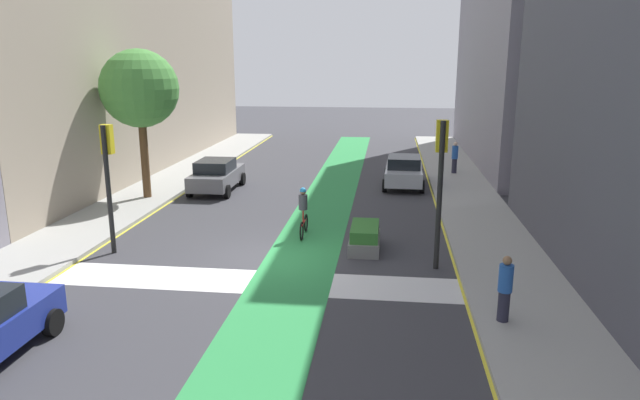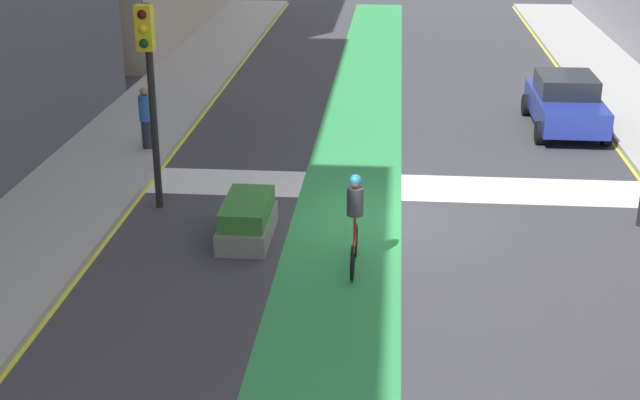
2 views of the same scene
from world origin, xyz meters
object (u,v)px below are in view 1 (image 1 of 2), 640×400
Objects in this scene: traffic_signal_near_left at (108,164)px; pedestrian_sidewalk_right_b at (455,157)px; car_silver_right_far at (404,171)px; street_tree_near at (140,89)px; pedestrian_sidewalk_right_a at (505,288)px; car_grey_left_far at (217,175)px; traffic_signal_near_right at (441,167)px; median_planter at (365,238)px; cyclist_in_lane at (303,211)px.

pedestrian_sidewalk_right_b is at bearing 48.79° from traffic_signal_near_left.
car_silver_right_far is at bearing 49.12° from traffic_signal_near_left.
pedestrian_sidewalk_right_a is at bearing -39.04° from street_tree_near.
car_grey_left_far is 2.55× the size of pedestrian_sidewalk_right_a.
traffic_signal_near_right is at bearing -1.09° from traffic_signal_near_left.
pedestrian_sidewalk_right_b is at bearing 87.52° from pedestrian_sidewalk_right_a.
car_grey_left_far reaches higher than median_planter.
cyclist_in_lane is (6.05, 2.42, -2.02)m from traffic_signal_near_left.
median_planter is at bearing -29.60° from street_tree_near.
street_tree_near is at bearing 150.40° from median_planter.
car_grey_left_far is 13.10m from pedestrian_sidewalk_right_b.
traffic_signal_near_left reaches higher than car_silver_right_far.
cyclist_in_lane is 10.08m from street_tree_near.
pedestrian_sidewalk_right_a is (5.86, -6.55, 0.02)m from cyclist_in_lane.
car_grey_left_far is 11.03m from median_planter.
pedestrian_sidewalk_right_a is 0.95× the size of pedestrian_sidewalk_right_b.
car_grey_left_far is 2.02× the size of median_planter.
pedestrian_sidewalk_right_a is (11.18, -13.37, 0.19)m from car_grey_left_far.
car_silver_right_far is at bearing 93.70° from traffic_signal_near_right.
pedestrian_sidewalk_right_b is at bearing 61.15° from cyclist_in_lane.
street_tree_near reaches higher than pedestrian_sidewalk_right_a.
traffic_signal_near_right is 15.02m from pedestrian_sidewalk_right_b.
traffic_signal_near_right is at bearing 108.26° from pedestrian_sidewalk_right_a.
street_tree_near is (-1.92, 7.08, 2.03)m from traffic_signal_near_left.
street_tree_near reaches higher than car_silver_right_far.
median_planter is (10.24, -5.82, -4.62)m from street_tree_near.
car_silver_right_far is 2.29× the size of cyclist_in_lane.
pedestrian_sidewalk_right_a is at bearing -82.49° from car_silver_right_far.
street_tree_near is at bearing -159.88° from car_silver_right_far.
car_silver_right_far is 9.38m from car_grey_left_far.
traffic_signal_near_left is at bearing 178.91° from traffic_signal_near_right.
median_planter is (-1.53, -10.13, -0.40)m from car_silver_right_far.
cyclist_in_lane reaches higher than car_silver_right_far.
car_silver_right_far is at bearing 13.27° from car_grey_left_far.
car_grey_left_far is at bearing -156.21° from pedestrian_sidewalk_right_b.
traffic_signal_near_left is 2.30× the size of cyclist_in_lane.
street_tree_near reaches higher than traffic_signal_near_right.
pedestrian_sidewalk_right_a is at bearing -50.09° from car_grey_left_far.
car_silver_right_far is 4.24m from pedestrian_sidewalk_right_b.
traffic_signal_near_left is 0.64× the size of street_tree_near.
car_grey_left_far is at bearing 136.32° from traffic_signal_near_right.
traffic_signal_near_left is 19.40m from pedestrian_sidewalk_right_b.
traffic_signal_near_right is 1.08× the size of car_silver_right_far.
pedestrian_sidewalk_right_a is 0.25× the size of street_tree_near.
street_tree_near is (-11.77, -4.31, 4.22)m from car_silver_right_far.
median_planter is (7.60, -7.98, -0.40)m from car_grey_left_far.
car_silver_right_far is 15.65m from pedestrian_sidewalk_right_a.
traffic_signal_near_left is at bearing 160.87° from pedestrian_sidewalk_right_a.
pedestrian_sidewalk_right_a is 18.24m from street_tree_near.
cyclist_in_lane is at bearing -52.03° from car_grey_left_far.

